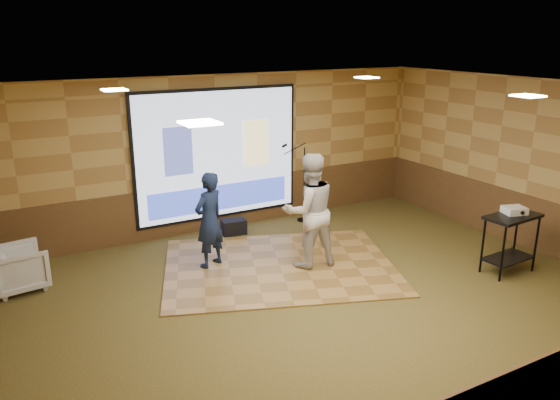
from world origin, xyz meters
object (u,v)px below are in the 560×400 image
av_table (511,232)px  mic_stand (302,198)px  duffel_bag (234,227)px  player_left (209,220)px  dance_floor (279,266)px  projector (514,210)px  player_right (309,211)px  projector_screen (218,156)px  banquet_chair (20,268)px

av_table → mic_stand: mic_stand is taller
av_table → duffel_bag: bearing=130.1°
player_left → av_table: bearing=124.5°
dance_floor → av_table: size_ratio=3.85×
mic_stand → duffel_bag: size_ratio=3.66×
av_table → projector: size_ratio=2.94×
dance_floor → mic_stand: mic_stand is taller
dance_floor → player_left: 1.40m
player_right → av_table: size_ratio=1.95×
player_right → projector: size_ratio=5.71×
projector_screen → av_table: (3.26, -4.16, -0.79)m
projector_screen → mic_stand: 1.95m
projector_screen → dance_floor: 2.65m
dance_floor → banquet_chair: banquet_chair is taller
player_left → banquet_chair: player_left is taller
projector → av_table: bearing=-130.4°
dance_floor → duffel_bag: bearing=90.6°
player_left → mic_stand: mic_stand is taller
projector → mic_stand: (-1.71, 3.71, -0.53)m
projector_screen → banquet_chair: 4.00m
player_right → mic_stand: player_right is taller
av_table → duffel_bag: av_table is taller
av_table → projector: 0.36m
player_left → duffel_bag: player_left is taller
dance_floor → duffel_bag: (-0.02, 1.79, 0.13)m
projector → duffel_bag: bearing=148.0°
projector → banquet_chair: size_ratio=0.44×
player_right → duffel_bag: 2.21m
player_left → av_table: player_left is taller
projector_screen → mic_stand: size_ratio=2.00×
mic_stand → player_left: bearing=-144.5°
dance_floor → banquet_chair: (-3.82, 1.19, 0.33)m
player_right → banquet_chair: player_right is taller
projector_screen → player_right: size_ratio=1.75×
projector_screen → dance_floor: bearing=-86.9°
mic_stand → banquet_chair: 5.37m
duffel_bag → player_right: bearing=-77.1°
dance_floor → player_right: size_ratio=1.98×
player_left → projector_screen: bearing=-142.2°
dance_floor → av_table: bearing=-32.0°
projector_screen → player_left: (-0.88, -1.65, -0.65)m
av_table → banquet_chair: av_table is taller
projector_screen → banquet_chair: bearing=-164.7°
projector_screen → av_table: 5.35m
dance_floor → duffel_bag: duffel_bag is taller
projector_screen → player_left: projector_screen is taller
av_table → player_right: bearing=147.0°
player_right → mic_stand: size_ratio=1.14×
av_table → mic_stand: size_ratio=0.59×
projector_screen → player_right: projector_screen is taller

